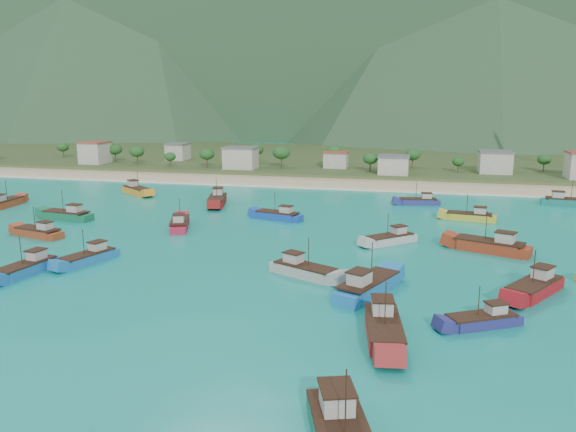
% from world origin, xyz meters
% --- Properties ---
extents(ground, '(600.00, 600.00, 0.00)m').
position_xyz_m(ground, '(0.00, 0.00, 0.00)').
color(ground, '#0C857C').
rests_on(ground, ground).
extents(beach, '(400.00, 18.00, 1.20)m').
position_xyz_m(beach, '(0.00, 79.00, 0.00)').
color(beach, beige).
rests_on(beach, ground).
extents(land, '(400.00, 110.00, 2.40)m').
position_xyz_m(land, '(0.00, 140.00, 0.00)').
color(land, '#385123').
rests_on(land, ground).
extents(surf_line, '(400.00, 2.50, 0.08)m').
position_xyz_m(surf_line, '(0.00, 69.50, 0.00)').
color(surf_line, white).
rests_on(surf_line, ground).
extents(village, '(205.44, 30.11, 7.58)m').
position_xyz_m(village, '(6.09, 100.35, 4.82)').
color(village, beige).
rests_on(village, ground).
extents(vegetation, '(274.83, 26.01, 8.74)m').
position_xyz_m(vegetation, '(-16.61, 102.69, 5.07)').
color(vegetation, '#235623').
rests_on(vegetation, ground).
extents(boat_0, '(4.02, 11.14, 6.46)m').
position_xyz_m(boat_0, '(-69.98, 26.39, 0.78)').
color(boat_0, '#A9391D').
rests_on(boat_0, ground).
extents(boat_2, '(10.90, 5.71, 6.18)m').
position_xyz_m(boat_2, '(-3.28, 27.73, 0.73)').
color(boat_2, '#1747AC').
rests_on(boat_2, ground).
extents(boat_4, '(11.42, 4.45, 6.58)m').
position_xyz_m(boat_4, '(60.60, 58.45, 0.80)').
color(boat_4, '#187469').
rests_on(boat_4, ground).
extents(boat_6, '(10.72, 5.41, 6.08)m').
position_xyz_m(boat_6, '(-43.47, 2.93, 0.71)').
color(boat_6, '#9A3C1D').
rests_on(boat_6, ground).
extents(boat_8, '(5.34, 12.54, 7.18)m').
position_xyz_m(boat_8, '(22.54, -27.64, 0.91)').
color(boat_8, '#B12929').
rests_on(boat_8, ground).
extents(boat_9, '(11.10, 7.65, 6.38)m').
position_xyz_m(boat_9, '(9.77, -8.69, 0.77)').
color(boat_9, '#ABA69B').
rests_on(boat_9, ground).
extents(boat_10, '(10.51, 4.49, 6.02)m').
position_xyz_m(boat_10, '(36.66, 36.04, 0.70)').
color(boat_10, gold).
rests_on(boat_10, ground).
extents(boat_11, '(11.63, 4.72, 6.68)m').
position_xyz_m(boat_11, '(-47.20, 17.33, 0.82)').
color(boat_11, '#156742').
rests_on(boat_11, ground).
extents(boat_13, '(5.91, 10.50, 5.95)m').
position_xyz_m(boat_13, '(-24.92, -9.71, 0.69)').
color(boat_13, '#1D6FB5').
rests_on(boat_13, ground).
extents(boat_14, '(12.98, 8.14, 7.39)m').
position_xyz_m(boat_14, '(37.94, 11.08, 0.95)').
color(boat_14, '#983219').
rests_on(boat_14, ground).
extents(boat_15, '(11.39, 9.76, 6.89)m').
position_xyz_m(boat_15, '(-47.99, 49.54, 0.86)').
color(boat_15, orange).
rests_on(boat_15, ground).
extents(boat_16, '(6.67, 11.36, 6.45)m').
position_xyz_m(boat_16, '(-20.45, 15.32, 0.78)').
color(boat_16, '#B51F3A').
rests_on(boat_16, ground).
extents(boat_17, '(8.34, 12.95, 7.39)m').
position_xyz_m(boat_17, '(19.57, -14.23, 0.95)').
color(boat_17, '#1A71BA').
rests_on(boat_17, ground).
extents(boat_20, '(9.15, 11.49, 6.80)m').
position_xyz_m(boat_20, '(41.29, -9.36, 0.84)').
color(boat_20, '#AC171D').
rests_on(boat_20, ground).
extents(boat_21, '(10.03, 4.39, 5.73)m').
position_xyz_m(boat_21, '(25.94, 51.55, 0.65)').
color(boat_21, navy).
rests_on(boat_21, ground).
extents(boat_22, '(9.19, 6.71, 5.33)m').
position_xyz_m(boat_22, '(33.46, -21.87, 0.58)').
color(boat_22, navy).
rests_on(boat_22, ground).
extents(boat_23, '(6.53, 12.81, 7.26)m').
position_xyz_m(boat_23, '(-21.83, 40.59, 0.93)').
color(boat_23, maroon).
rests_on(boat_23, ground).
extents(boat_25, '(9.30, 9.05, 5.92)m').
position_xyz_m(boat_25, '(21.20, 13.16, 0.68)').
color(boat_25, beige).
rests_on(boat_25, ground).
extents(boat_27, '(4.53, 10.94, 6.27)m').
position_xyz_m(boat_27, '(-30.61, -16.94, 0.75)').
color(boat_27, '#1E67AD').
rests_on(boat_27, ground).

